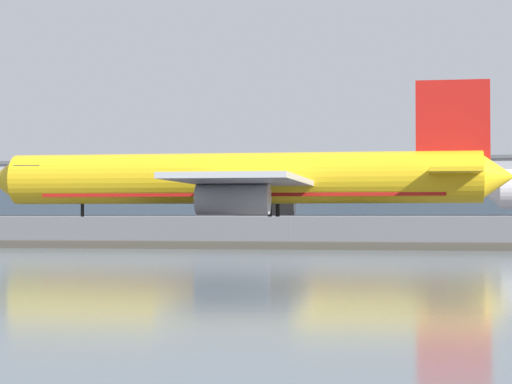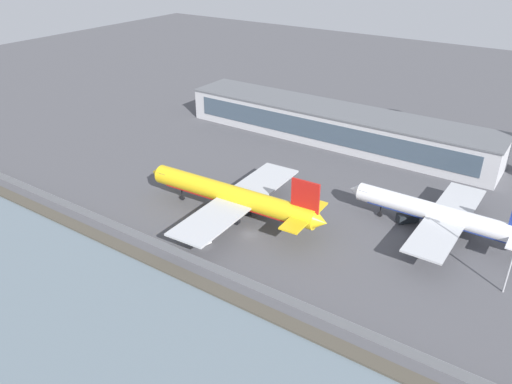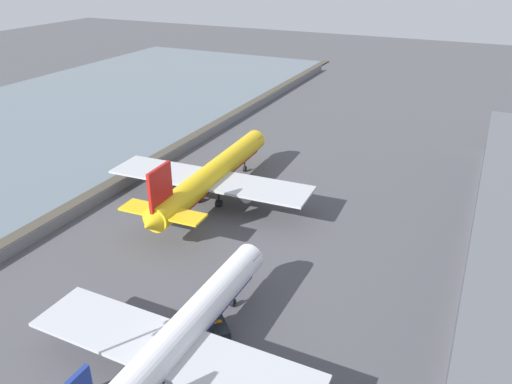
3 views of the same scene
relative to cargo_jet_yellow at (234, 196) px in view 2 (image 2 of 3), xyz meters
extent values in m
plane|color=#4C4C51|center=(7.53, -4.53, -5.69)|extent=(500.00, 500.00, 0.00)
cube|color=#474238|center=(7.53, -25.03, -5.44)|extent=(320.00, 3.00, 0.50)
cube|color=slate|center=(7.53, -20.53, -4.58)|extent=(280.00, 0.08, 2.23)
cylinder|color=slate|center=(7.53, -20.53, -4.58)|extent=(0.10, 0.10, 2.23)
cylinder|color=yellow|center=(-0.73, -0.03, 0.21)|extent=(44.98, 6.75, 4.81)
cone|color=yellow|center=(-24.44, -1.06, 0.21)|extent=(3.32, 4.70, 4.57)
cone|color=yellow|center=(22.98, 0.99, 0.21)|extent=(3.31, 4.46, 4.33)
cube|color=#232D3D|center=(-21.33, -0.92, 0.81)|extent=(2.82, 4.20, 1.44)
cube|color=red|center=(-0.73, -0.03, -1.12)|extent=(38.22, 5.49, 0.87)
cube|color=#B7BABF|center=(1.97, -10.68, -0.39)|extent=(10.78, 21.92, 0.48)
cube|color=#B7BABF|center=(1.04, 10.81, -0.39)|extent=(10.78, 21.92, 0.48)
cylinder|color=#B7BABF|center=(0.56, -9.02, -1.96)|extent=(6.38, 2.92, 2.65)
cylinder|color=#B7BABF|center=(-0.23, 9.03, -1.96)|extent=(6.38, 2.92, 2.65)
cube|color=red|center=(18.97, 0.82, 5.02)|extent=(6.74, 0.87, 8.18)
cube|color=yellow|center=(19.14, -3.12, 0.57)|extent=(4.82, 8.07, 0.39)
cube|color=yellow|center=(18.80, 4.76, 0.57)|extent=(4.82, 8.07, 0.39)
cylinder|color=black|center=(-16.40, -0.71, -3.61)|extent=(0.34, 0.34, 2.82)
cylinder|color=black|center=(-16.40, -0.71, -5.02)|extent=(1.37, 0.59, 1.35)
cylinder|color=black|center=(2.51, -2.42, -3.61)|extent=(0.39, 0.39, 2.82)
cylinder|color=black|center=(2.51, -2.42, -5.02)|extent=(1.60, 1.15, 1.55)
cylinder|color=black|center=(2.29, 2.63, -3.61)|extent=(0.39, 0.39, 2.82)
cylinder|color=black|center=(2.29, 2.63, -5.02)|extent=(1.60, 1.15, 1.55)
cylinder|color=white|center=(43.31, 20.25, -0.37)|extent=(39.06, 4.62, 4.35)
cone|color=white|center=(22.60, 20.40, -0.37)|extent=(2.85, 4.15, 4.13)
cube|color=#232D3D|center=(25.36, 20.38, 0.18)|extent=(2.42, 3.71, 1.30)
cube|color=navy|center=(43.31, 20.25, -1.56)|extent=(33.20, 3.71, 0.78)
cube|color=#B7BABF|center=(45.20, 10.87, -0.91)|extent=(8.72, 18.80, 0.43)
cube|color=#B7BABF|center=(45.33, 29.61, -0.91)|extent=(8.72, 18.80, 0.43)
cylinder|color=#B7BABF|center=(44.04, 12.38, -2.32)|extent=(5.48, 2.43, 2.39)
cylinder|color=#B7BABF|center=(44.15, 28.12, -2.32)|extent=(5.48, 2.43, 2.39)
cylinder|color=black|center=(29.65, 20.35, -3.81)|extent=(0.30, 0.30, 2.54)
cylinder|color=black|center=(29.65, 20.35, -5.08)|extent=(1.22, 0.49, 1.22)
cylinder|color=black|center=(46.03, 17.95, -3.81)|extent=(0.35, 0.35, 2.54)
cylinder|color=black|center=(46.03, 17.95, -5.08)|extent=(1.41, 0.99, 1.40)
cylinder|color=black|center=(46.06, 22.52, -3.81)|extent=(0.35, 0.35, 2.54)
cylinder|color=black|center=(46.06, 22.52, -5.08)|extent=(1.41, 0.99, 1.40)
cube|color=white|center=(1.72, -13.84, -4.94)|extent=(2.40, 3.51, 1.11)
cube|color=#283847|center=(1.62, -14.23, -4.14)|extent=(1.53, 1.42, 0.50)
cylinder|color=black|center=(2.11, -14.98, -5.34)|extent=(0.40, 0.73, 0.70)
cylinder|color=black|center=(0.80, -14.61, -5.34)|extent=(0.40, 0.73, 0.70)
cylinder|color=black|center=(2.65, -13.07, -5.34)|extent=(0.40, 0.73, 0.70)
cylinder|color=black|center=(1.34, -12.70, -5.34)|extent=(0.40, 0.73, 0.70)
cube|color=#1E2328|center=(36.15, 21.47, -4.42)|extent=(5.12, 5.20, 2.07)
cube|color=#283847|center=(37.41, 22.78, -4.03)|extent=(2.23, 2.21, 0.83)
cube|color=orange|center=(36.15, 21.47, -3.29)|extent=(1.10, 1.09, 0.16)
cylinder|color=black|center=(36.60, 23.28, -5.27)|extent=(0.74, 0.76, 0.84)
cylinder|color=black|center=(37.94, 21.99, -5.27)|extent=(0.74, 0.76, 0.84)
cylinder|color=black|center=(34.36, 20.96, -5.27)|extent=(0.74, 0.76, 0.84)
cylinder|color=black|center=(35.70, 19.67, -5.27)|extent=(0.74, 0.76, 0.84)
cube|color=#B2B2B7|center=(-2.60, 59.55, -0.45)|extent=(105.31, 17.58, 10.47)
cube|color=#3D4C5B|center=(-2.60, 50.68, 0.07)|extent=(96.88, 0.16, 6.28)
cube|color=#5B5E63|center=(-2.60, 59.55, 5.03)|extent=(105.91, 18.18, 0.50)
camera|label=1|loc=(19.86, -92.12, -3.60)|focal=70.00mm
camera|label=2|loc=(64.11, -84.63, 57.11)|focal=35.00mm
camera|label=3|loc=(81.99, 48.95, 41.85)|focal=35.00mm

